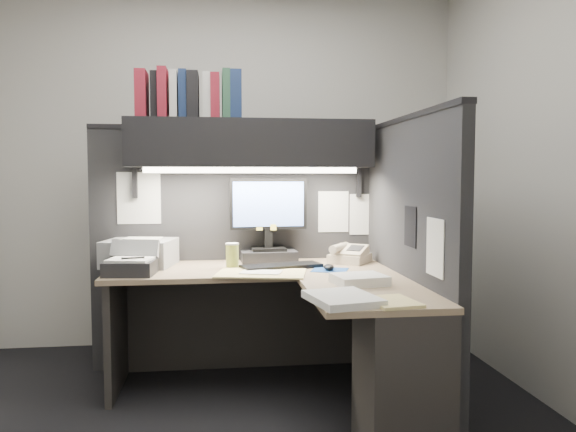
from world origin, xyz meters
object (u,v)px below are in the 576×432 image
object	(u,v)px
coffee_cup	(232,256)
notebook_stack	(130,268)
desk	(317,337)
overhead_shelf	(251,144)
monitor	(268,229)
printer	(140,253)
keyboard	(281,266)
telephone	(350,256)

from	to	relation	value
coffee_cup	notebook_stack	world-z (taller)	coffee_cup
desk	overhead_shelf	xyz separation A→B (m)	(-0.30, 0.75, 1.06)
desk	coffee_cup	xyz separation A→B (m)	(-0.43, 0.55, 0.36)
desk	monitor	distance (m)	0.97
monitor	desk	bearing A→B (deg)	-80.13
overhead_shelf	printer	world-z (taller)	overhead_shelf
overhead_shelf	coffee_cup	world-z (taller)	overhead_shelf
keyboard	telephone	size ratio (longest dim) A/B	2.09
telephone	coffee_cup	bearing A→B (deg)	-134.76
telephone	notebook_stack	world-z (taller)	telephone
overhead_shelf	monitor	xyz separation A→B (m)	(0.12, 0.05, -0.55)
desk	keyboard	world-z (taller)	keyboard
overhead_shelf	notebook_stack	xyz separation A→B (m)	(-0.71, -0.36, -0.73)
telephone	printer	world-z (taller)	printer
coffee_cup	printer	distance (m)	0.60
overhead_shelf	desk	bearing A→B (deg)	-68.21
monitor	coffee_cup	size ratio (longest dim) A/B	3.78
telephone	printer	distance (m)	1.34
telephone	notebook_stack	distance (m)	1.38
overhead_shelf	keyboard	world-z (taller)	overhead_shelf
coffee_cup	printer	bearing A→B (deg)	163.32
desk	monitor	world-z (taller)	monitor
keyboard	printer	size ratio (longest dim) A/B	1.20
notebook_stack	overhead_shelf	bearing A→B (deg)	27.08
overhead_shelf	telephone	world-z (taller)	overhead_shelf
monitor	keyboard	bearing A→B (deg)	-82.75
keyboard	desk	bearing A→B (deg)	-90.80
keyboard	notebook_stack	bearing A→B (deg)	173.13
printer	coffee_cup	bearing A→B (deg)	-5.20
keyboard	notebook_stack	distance (m)	0.89
monitor	notebook_stack	size ratio (longest dim) A/B	2.00
coffee_cup	notebook_stack	bearing A→B (deg)	-164.51
telephone	printer	size ratio (longest dim) A/B	0.57
monitor	printer	distance (m)	0.84
coffee_cup	telephone	bearing A→B (deg)	9.69
monitor	notebook_stack	bearing A→B (deg)	-156.08
printer	telephone	bearing A→B (deg)	9.72
monitor	keyboard	distance (m)	0.36
monitor	printer	bearing A→B (deg)	-176.94
coffee_cup	monitor	bearing A→B (deg)	46.15
overhead_shelf	printer	bearing A→B (deg)	-177.56
monitor	keyboard	world-z (taller)	monitor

